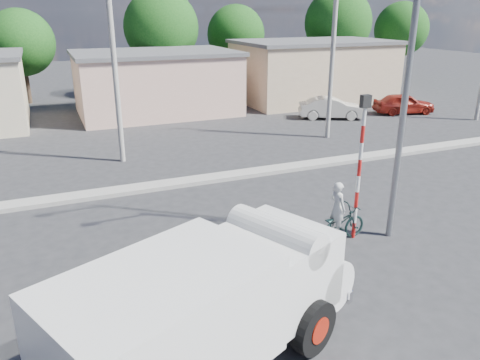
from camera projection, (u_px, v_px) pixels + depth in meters
name	position (u px, v px, depth m)	size (l,w,h in m)	color
ground_plane	(283.00, 285.00, 11.84)	(120.00, 120.00, 0.00)	#2C2C2F
median	(190.00, 181.00, 18.75)	(40.00, 0.80, 0.16)	#99968E
truck	(216.00, 303.00, 8.66)	(6.67, 4.62, 2.60)	black
bicycle	(336.00, 225.00, 13.86)	(0.73, 2.08, 1.09)	#152A29
cyclist	(337.00, 217.00, 13.78)	(0.58, 0.38, 1.60)	silver
car_cream	(331.00, 108.00, 29.70)	(1.42, 4.07, 1.34)	beige
car_red	(404.00, 103.00, 31.11)	(1.59, 3.96, 1.35)	maroon
traffic_pole	(360.00, 156.00, 13.41)	(0.28, 0.18, 4.36)	red
streetlight	(404.00, 72.00, 12.68)	(2.34, 0.22, 9.00)	slate
building_row	(142.00, 81.00, 30.57)	(37.80, 7.30, 4.44)	beige
tree_row	(202.00, 31.00, 37.57)	(51.24, 7.43, 8.42)	#38281E
utility_poles	(228.00, 66.00, 22.02)	(35.40, 0.24, 8.00)	#99968E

